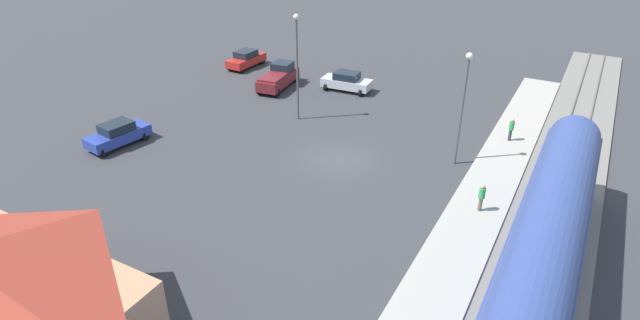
# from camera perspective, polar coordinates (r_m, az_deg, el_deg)

# --- Properties ---
(ground_plane) EXTENTS (200.00, 200.00, 0.00)m
(ground_plane) POSITION_cam_1_polar(r_m,az_deg,el_deg) (35.93, 1.97, 0.01)
(ground_plane) COLOR #38383D
(railway_track) EXTENTS (4.80, 70.00, 0.30)m
(railway_track) POSITION_cam_1_polar(r_m,az_deg,el_deg) (32.98, 24.28, -5.43)
(railway_track) COLOR slate
(railway_track) RESTS_ON ground
(platform) EXTENTS (3.20, 46.00, 0.30)m
(platform) POSITION_cam_1_polar(r_m,az_deg,el_deg) (33.21, 17.56, -3.72)
(platform) COLOR #A8A399
(platform) RESTS_ON ground
(pedestrian_on_platform) EXTENTS (0.36, 0.36, 1.71)m
(pedestrian_on_platform) POSITION_cam_1_polar(r_m,az_deg,el_deg) (30.91, 17.29, -3.77)
(pedestrian_on_platform) COLOR brown
(pedestrian_on_platform) RESTS_ON platform
(pedestrian_waiting_far) EXTENTS (0.36, 0.36, 1.71)m
(pedestrian_waiting_far) POSITION_cam_1_polar(r_m,az_deg,el_deg) (40.01, 20.22, 3.31)
(pedestrian_waiting_far) COLOR #333338
(pedestrian_waiting_far) RESTS_ON platform
(sedan_blue) EXTENTS (2.53, 4.73, 1.74)m
(sedan_blue) POSITION_cam_1_polar(r_m,az_deg,el_deg) (40.32, -21.28, 2.67)
(sedan_blue) COLOR #283D9E
(sedan_blue) RESTS_ON ground
(sedan_silver) EXTENTS (4.61, 2.50, 1.74)m
(sedan_silver) POSITION_cam_1_polar(r_m,az_deg,el_deg) (47.91, 2.94, 8.60)
(sedan_silver) COLOR silver
(sedan_silver) RESTS_ON ground
(pickup_maroon) EXTENTS (2.66, 5.61, 2.14)m
(pickup_maroon) POSITION_cam_1_polar(r_m,az_deg,el_deg) (48.69, -4.56, 9.06)
(pickup_maroon) COLOR maroon
(pickup_maroon) RESTS_ON ground
(sedan_red) EXTENTS (2.01, 4.57, 1.74)m
(sedan_red) POSITION_cam_1_polar(r_m,az_deg,el_deg) (54.80, -8.10, 10.92)
(sedan_red) COLOR red
(sedan_red) RESTS_ON ground
(light_pole_near_platform) EXTENTS (0.44, 0.44, 7.74)m
(light_pole_near_platform) POSITION_cam_1_polar(r_m,az_deg,el_deg) (34.64, 15.48, 6.72)
(light_pole_near_platform) COLOR #515156
(light_pole_near_platform) RESTS_ON ground
(light_pole_lot_center) EXTENTS (0.44, 0.44, 8.40)m
(light_pole_lot_center) POSITION_cam_1_polar(r_m,az_deg,el_deg) (40.42, -2.54, 11.32)
(light_pole_lot_center) COLOR #515156
(light_pole_lot_center) RESTS_ON ground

